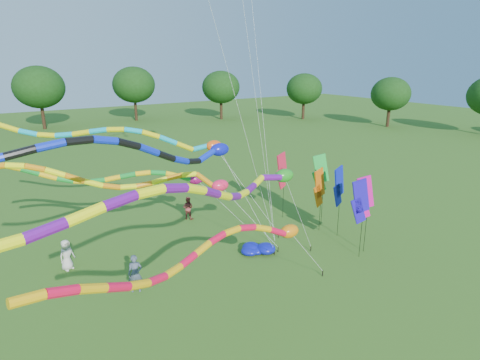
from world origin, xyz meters
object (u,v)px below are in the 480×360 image
person_b (135,274)px  person_a (67,255)px  tube_kite_orange (140,180)px  tube_kite_red (221,248)px  blue_nylon_heap (258,251)px  person_c (188,208)px

person_b → person_a: bearing=144.2°
tube_kite_orange → tube_kite_red: bearing=-69.5°
tube_kite_red → blue_nylon_heap: (5.32, 5.23, -3.82)m
tube_kite_red → tube_kite_orange: 7.13m
person_b → person_c: person_b is taller
tube_kite_orange → person_c: 8.01m
person_a → person_c: size_ratio=1.04×
tube_kite_orange → person_c: bearing=63.7°
tube_kite_red → person_b: tube_kite_red is taller
tube_kite_red → blue_nylon_heap: 8.38m
person_a → person_b: (2.28, -3.85, 0.09)m
blue_nylon_heap → person_c: (-0.94, 6.86, 0.53)m
person_a → tube_kite_orange: bearing=-60.0°
tube_kite_orange → person_b: 4.39m
person_c → person_b: bearing=97.3°
tube_kite_red → person_a: (-3.76, 9.27, -3.25)m
person_a → person_b: 4.48m
blue_nylon_heap → person_a: bearing=156.0°
tube_kite_red → person_b: (-1.48, 5.41, -3.16)m
tube_kite_orange → person_c: size_ratio=8.60×
person_c → blue_nylon_heap: bearing=146.4°
blue_nylon_heap → person_b: bearing=178.4°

